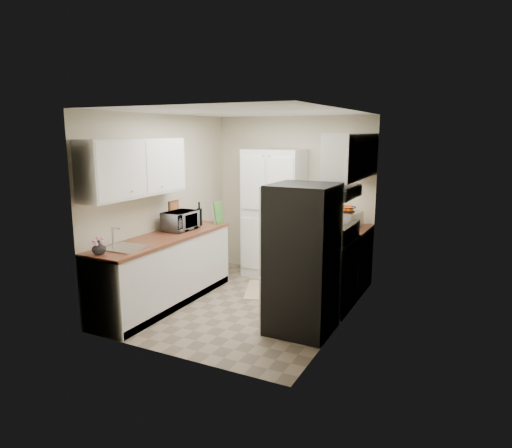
# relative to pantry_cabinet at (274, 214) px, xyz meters

# --- Properties ---
(ground) EXTENTS (3.20, 3.20, 0.00)m
(ground) POSITION_rel_pantry_cabinet_xyz_m (0.20, -1.32, -1.00)
(ground) COLOR #7A6B56
(ground) RESTS_ON ground
(room_shell) EXTENTS (2.64, 3.24, 2.52)m
(room_shell) POSITION_rel_pantry_cabinet_xyz_m (0.18, -1.32, 0.63)
(room_shell) COLOR beige
(room_shell) RESTS_ON ground
(pantry_cabinet) EXTENTS (0.90, 0.55, 2.00)m
(pantry_cabinet) POSITION_rel_pantry_cabinet_xyz_m (0.00, 0.00, 0.00)
(pantry_cabinet) COLOR silver
(pantry_cabinet) RESTS_ON ground
(base_cabinet_left) EXTENTS (0.60, 2.30, 0.88)m
(base_cabinet_left) POSITION_rel_pantry_cabinet_xyz_m (-0.79, -1.75, -0.56)
(base_cabinet_left) COLOR silver
(base_cabinet_left) RESTS_ON ground
(countertop_left) EXTENTS (0.63, 2.33, 0.04)m
(countertop_left) POSITION_rel_pantry_cabinet_xyz_m (-0.79, -1.75, -0.10)
(countertop_left) COLOR brown
(countertop_left) RESTS_ON base_cabinet_left
(base_cabinet_right) EXTENTS (0.60, 0.80, 0.88)m
(base_cabinet_right) POSITION_rel_pantry_cabinet_xyz_m (1.19, -0.12, -0.56)
(base_cabinet_right) COLOR silver
(base_cabinet_right) RESTS_ON ground
(countertop_right) EXTENTS (0.63, 0.83, 0.04)m
(countertop_right) POSITION_rel_pantry_cabinet_xyz_m (1.19, -0.12, -0.10)
(countertop_right) COLOR brown
(countertop_right) RESTS_ON base_cabinet_right
(electric_range) EXTENTS (0.71, 0.78, 1.13)m
(electric_range) POSITION_rel_pantry_cabinet_xyz_m (1.17, -0.93, -0.52)
(electric_range) COLOR #B7B7BC
(electric_range) RESTS_ON ground
(refrigerator) EXTENTS (0.70, 0.72, 1.70)m
(refrigerator) POSITION_rel_pantry_cabinet_xyz_m (1.14, -1.73, -0.15)
(refrigerator) COLOR #B7B7BC
(refrigerator) RESTS_ON ground
(microwave) EXTENTS (0.34, 0.49, 0.26)m
(microwave) POSITION_rel_pantry_cabinet_xyz_m (-0.82, -1.33, 0.05)
(microwave) COLOR #BABABF
(microwave) RESTS_ON countertop_left
(wine_bottle) EXTENTS (0.08, 0.08, 0.31)m
(wine_bottle) POSITION_rel_pantry_cabinet_xyz_m (-0.76, -0.94, 0.08)
(wine_bottle) COLOR black
(wine_bottle) RESTS_ON countertop_left
(flower_vase) EXTENTS (0.20, 0.20, 0.16)m
(flower_vase) POSITION_rel_pantry_cabinet_xyz_m (-0.86, -2.79, 0.00)
(flower_vase) COLOR white
(flower_vase) RESTS_ON countertop_left
(cutting_board) EXTENTS (0.05, 0.26, 0.32)m
(cutting_board) POSITION_rel_pantry_cabinet_xyz_m (-0.61, -0.65, 0.08)
(cutting_board) COLOR #3E8532
(cutting_board) RESTS_ON countertop_left
(toaster_oven) EXTENTS (0.38, 0.46, 0.24)m
(toaster_oven) POSITION_rel_pantry_cabinet_xyz_m (1.21, -0.17, 0.04)
(toaster_oven) COLOR #B5B6BA
(toaster_oven) RESTS_ON countertop_right
(fruit_basket) EXTENTS (0.31, 0.31, 0.10)m
(fruit_basket) POSITION_rel_pantry_cabinet_xyz_m (1.20, -0.16, 0.21)
(fruit_basket) COLOR #E34302
(fruit_basket) RESTS_ON toaster_oven
(kitchen_mat) EXTENTS (0.79, 0.97, 0.01)m
(kitchen_mat) POSITION_rel_pantry_cabinet_xyz_m (0.18, -0.70, -0.99)
(kitchen_mat) COLOR tan
(kitchen_mat) RESTS_ON ground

